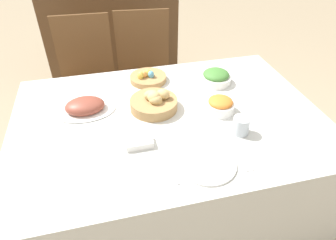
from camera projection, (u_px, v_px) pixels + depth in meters
ground_plane at (169, 202)px, 2.01m from camera, size 12.00×12.00×0.00m
dining_table at (169, 164)px, 1.79m from camera, size 1.61×1.12×0.72m
chair_far_left at (88, 78)px, 2.32m from camera, size 0.44×0.44×0.96m
chair_far_center at (145, 72)px, 2.41m from camera, size 0.46×0.46×0.96m
sideboard at (112, 37)px, 3.04m from camera, size 1.26×0.44×0.98m
bread_basket at (154, 102)px, 1.60m from camera, size 0.25×0.25×0.11m
egg_basket at (148, 78)px, 1.85m from camera, size 0.22×0.22×0.08m
ham_platter at (85, 107)px, 1.59m from camera, size 0.32×0.22×0.08m
carrot_bowl at (220, 105)px, 1.58m from camera, size 0.15×0.15×0.08m
green_salad_bowl at (216, 77)px, 1.82m from camera, size 0.19×0.19×0.08m
dinner_plate at (207, 164)px, 1.29m from camera, size 0.25×0.25×0.01m
fork at (173, 170)px, 1.26m from camera, size 0.01×0.16×0.00m
knife at (240, 158)px, 1.32m from camera, size 0.01×0.16×0.00m
spoon at (246, 157)px, 1.32m from camera, size 0.01×0.16×0.00m
drinking_cup at (241, 126)px, 1.43m from camera, size 0.08×0.08×0.09m
butter_dish at (139, 143)px, 1.38m from camera, size 0.12×0.08×0.03m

